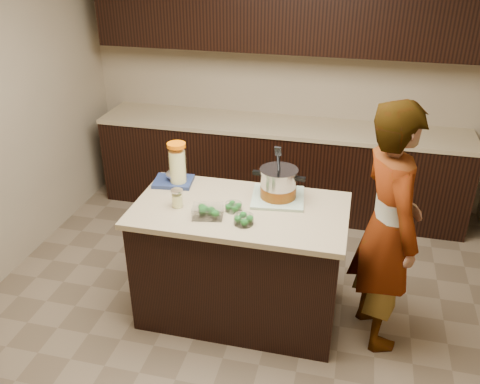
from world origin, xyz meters
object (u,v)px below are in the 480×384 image
object	(u,v)px
stock_pot	(278,185)
lemonade_pitcher	(178,166)
island	(240,262)
person	(388,229)

from	to	relation	value
stock_pot	lemonade_pitcher	xyz separation A→B (m)	(-0.75, 0.04, 0.04)
island	person	xyz separation A→B (m)	(0.98, 0.02, 0.41)
lemonade_pitcher	person	world-z (taller)	person
stock_pot	lemonade_pitcher	bearing A→B (deg)	-178.20
island	lemonade_pitcher	xyz separation A→B (m)	(-0.52, 0.23, 0.60)
stock_pot	person	distance (m)	0.78
island	person	world-z (taller)	person
lemonade_pitcher	person	distance (m)	1.53
stock_pot	island	bearing A→B (deg)	-135.89
stock_pot	person	size ratio (longest dim) A/B	0.22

